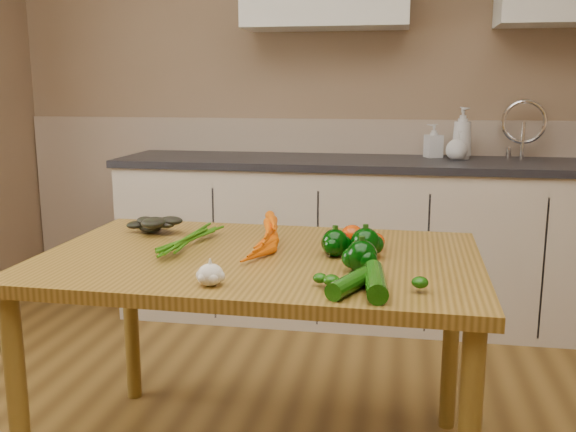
% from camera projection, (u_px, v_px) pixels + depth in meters
% --- Properties ---
extents(room, '(4.04, 5.04, 2.64)m').
position_uv_depth(room, '(260.00, 105.00, 1.51)').
color(room, olive).
rests_on(room, ground).
extents(counter_run, '(2.84, 0.64, 1.14)m').
position_uv_depth(counter_run, '(376.00, 238.00, 3.57)').
color(counter_run, beige).
rests_on(counter_run, ground).
extents(table, '(1.42, 0.93, 0.75)m').
position_uv_depth(table, '(260.00, 280.00, 2.09)').
color(table, olive).
rests_on(table, ground).
extents(soap_bottle_a, '(0.15, 0.15, 0.28)m').
position_uv_depth(soap_bottle_a, '(462.00, 133.00, 3.47)').
color(soap_bottle_a, silver).
rests_on(soap_bottle_a, counter_run).
extents(soap_bottle_b, '(0.11, 0.11, 0.19)m').
position_uv_depth(soap_bottle_b, '(434.00, 141.00, 3.55)').
color(soap_bottle_b, silver).
rests_on(soap_bottle_b, counter_run).
extents(soap_bottle_c, '(0.17, 0.17, 0.15)m').
position_uv_depth(soap_bottle_c, '(457.00, 145.00, 3.46)').
color(soap_bottle_c, silver).
rests_on(soap_bottle_c, counter_run).
extents(carrot_bunch, '(0.26, 0.21, 0.07)m').
position_uv_depth(carrot_bunch, '(241.00, 239.00, 2.14)').
color(carrot_bunch, '#ED6105').
rests_on(carrot_bunch, table).
extents(leafy_greens, '(0.20, 0.18, 0.10)m').
position_uv_depth(leafy_greens, '(154.00, 220.00, 2.37)').
color(leafy_greens, black).
rests_on(leafy_greens, table).
extents(garlic_bulb, '(0.07, 0.07, 0.06)m').
position_uv_depth(garlic_bulb, '(210.00, 275.00, 1.75)').
color(garlic_bulb, white).
rests_on(garlic_bulb, table).
extents(pepper_a, '(0.09, 0.09, 0.09)m').
position_uv_depth(pepper_a, '(335.00, 243.00, 2.05)').
color(pepper_a, black).
rests_on(pepper_a, table).
extents(pepper_b, '(0.10, 0.10, 0.10)m').
position_uv_depth(pepper_b, '(365.00, 243.00, 2.03)').
color(pepper_b, black).
rests_on(pepper_b, table).
extents(pepper_c, '(0.09, 0.09, 0.09)m').
position_uv_depth(pepper_c, '(362.00, 256.00, 1.87)').
color(pepper_c, black).
rests_on(pepper_c, table).
extents(tomato_a, '(0.06, 0.06, 0.06)m').
position_uv_depth(tomato_a, '(341.00, 240.00, 2.16)').
color(tomato_a, '#940202').
rests_on(tomato_a, table).
extents(tomato_b, '(0.08, 0.08, 0.07)m').
position_uv_depth(tomato_b, '(352.00, 235.00, 2.19)').
color(tomato_b, '#C13904').
rests_on(tomato_b, table).
extents(tomato_c, '(0.07, 0.07, 0.06)m').
position_uv_depth(tomato_c, '(375.00, 242.00, 2.12)').
color(tomato_c, '#C13904').
rests_on(tomato_c, table).
extents(zucchini_a, '(0.08, 0.24, 0.06)m').
position_uv_depth(zucchini_a, '(375.00, 281.00, 1.70)').
color(zucchini_a, '#0F4107').
rests_on(zucchini_a, table).
extents(zucchini_b, '(0.12, 0.19, 0.05)m').
position_uv_depth(zucchini_b, '(349.00, 284.00, 1.69)').
color(zucchini_b, '#0F4107').
rests_on(zucchini_b, table).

